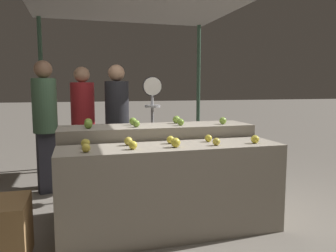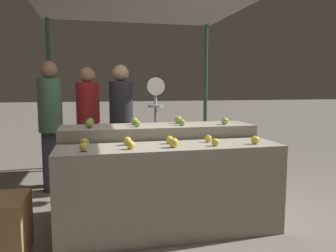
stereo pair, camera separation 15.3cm
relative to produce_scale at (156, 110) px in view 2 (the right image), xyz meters
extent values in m
plane|color=gray|center=(-0.10, -1.26, -1.12)|extent=(60.00, 60.00, 0.00)
cylinder|color=#33513D|center=(-1.52, 1.77, 0.17)|extent=(0.07, 0.07, 2.58)
cylinder|color=#33513D|center=(1.32, 1.77, 0.17)|extent=(0.07, 0.07, 2.58)
cube|color=gray|center=(-0.10, -1.26, -0.68)|extent=(2.14, 0.55, 0.87)
cube|color=gray|center=(-0.10, -0.66, -0.62)|extent=(2.14, 0.55, 1.00)
sphere|color=yellow|center=(-0.90, -1.37, -0.21)|extent=(0.07, 0.07, 0.07)
sphere|color=gold|center=(-0.49, -1.35, -0.21)|extent=(0.08, 0.08, 0.08)
sphere|color=gold|center=(-0.10, -1.36, -0.20)|extent=(0.09, 0.09, 0.09)
sphere|color=gold|center=(0.30, -1.37, -0.21)|extent=(0.07, 0.07, 0.07)
sphere|color=gold|center=(0.72, -1.36, -0.21)|extent=(0.08, 0.08, 0.08)
sphere|color=gold|center=(-0.90, -1.16, -0.21)|extent=(0.08, 0.08, 0.08)
sphere|color=gold|center=(-0.50, -1.14, -0.21)|extent=(0.08, 0.08, 0.08)
sphere|color=gold|center=(-0.09, -1.15, -0.21)|extent=(0.08, 0.08, 0.08)
sphere|color=gold|center=(0.31, -1.15, -0.21)|extent=(0.07, 0.07, 0.07)
sphere|color=#7AA338|center=(-0.85, -0.77, -0.08)|extent=(0.08, 0.08, 0.08)
sphere|color=#7AA338|center=(-0.36, -0.77, -0.08)|extent=(0.08, 0.08, 0.08)
sphere|color=#7AA338|center=(0.14, -0.76, -0.08)|extent=(0.08, 0.08, 0.08)
sphere|color=#84AD3D|center=(0.65, -0.77, -0.08)|extent=(0.08, 0.08, 0.08)
sphere|color=#7AA338|center=(-0.84, -0.56, -0.08)|extent=(0.09, 0.09, 0.09)
sphere|color=#7AA338|center=(-0.36, -0.56, -0.08)|extent=(0.08, 0.08, 0.08)
sphere|color=#84AD3D|center=(0.16, -0.54, -0.08)|extent=(0.09, 0.09, 0.09)
cylinder|color=#99999E|center=(0.00, 0.01, -0.39)|extent=(0.04, 0.04, 1.45)
cylinder|color=black|center=(0.00, 0.01, 0.31)|extent=(0.25, 0.01, 0.25)
cylinder|color=silver|center=(0.00, -0.01, 0.31)|extent=(0.24, 0.02, 0.24)
cylinder|color=#99999E|center=(0.00, -0.01, 0.12)|extent=(0.01, 0.01, 0.14)
cylinder|color=#99999E|center=(0.00, -0.01, 0.05)|extent=(0.20, 0.20, 0.03)
cube|color=#2D2D38|center=(-0.42, 0.35, -0.72)|extent=(0.27, 0.20, 0.80)
cylinder|color=#232328|center=(-0.42, 0.35, 0.03)|extent=(0.40, 0.40, 0.70)
sphere|color=tan|center=(-0.42, 0.35, 0.49)|extent=(0.23, 0.23, 0.23)
cube|color=#2D2D38|center=(-0.87, 0.68, -0.72)|extent=(0.29, 0.22, 0.79)
cylinder|color=maroon|center=(-0.87, 0.68, 0.02)|extent=(0.42, 0.42, 0.69)
sphere|color=tan|center=(-0.87, 0.68, 0.48)|extent=(0.22, 0.22, 0.22)
cube|color=#2D2D38|center=(-1.37, 0.39, -0.71)|extent=(0.27, 0.20, 0.82)
cylinder|color=#476B4C|center=(-1.37, 0.39, 0.06)|extent=(0.39, 0.39, 0.71)
sphere|color=#936B51|center=(-1.37, 0.39, 0.53)|extent=(0.23, 0.23, 0.23)
camera|label=1|loc=(-0.97, -4.19, 0.30)|focal=35.00mm
camera|label=2|loc=(-0.82, -4.23, 0.30)|focal=35.00mm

